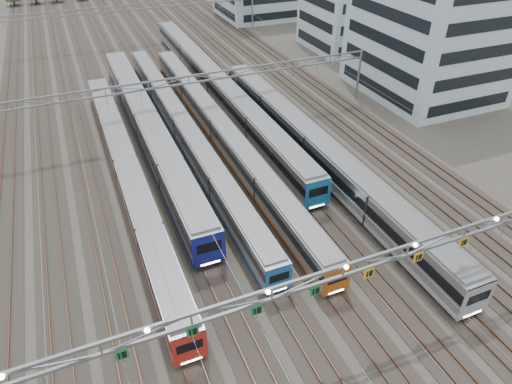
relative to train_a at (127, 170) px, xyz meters
name	(u,v)px	position (x,y,z in m)	size (l,w,h in m)	color
ground	(333,336)	(11.25, -28.50, -2.02)	(400.00, 400.00, 0.00)	#47423A
track_bed	(123,19)	(11.25, 71.50, -0.52)	(54.00, 260.00, 5.42)	#2D2823
train_a	(127,170)	(0.00, 0.00, 0.00)	(2.71, 53.69, 3.53)	black
train_b	(147,126)	(4.50, 9.84, 0.32)	(3.19, 54.85, 4.16)	black
train_c	(183,128)	(9.00, 8.07, -0.12)	(2.54, 62.08, 3.30)	black
train_d	(220,129)	(13.50, 5.81, -0.07)	(2.61, 61.75, 3.39)	black
train_e	(216,85)	(18.00, 20.49, 0.26)	(3.10, 68.16, 4.05)	black
train_f	(315,149)	(22.50, -4.52, 0.30)	(3.16, 54.15, 4.13)	black
gantry_near	(343,274)	(11.20, -28.62, 5.07)	(56.36, 0.61, 8.08)	slate
gantry_mid	(189,86)	(11.25, 11.50, 4.37)	(56.36, 0.36, 8.00)	slate
gantry_far	(131,12)	(11.25, 56.50, 4.37)	(56.36, 0.36, 8.00)	slate
depot_bldg_south	(430,34)	(50.58, 9.68, 7.66)	(18.00, 22.00, 19.35)	#ADC1CF
depot_bldg_mid	(345,19)	(51.35, 35.50, 3.88)	(14.00, 16.00, 11.80)	#ADC1CF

